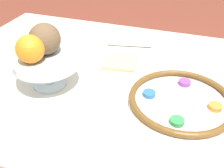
% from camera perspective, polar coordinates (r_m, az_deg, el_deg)
% --- Properties ---
extents(dining_table, '(1.43, 0.91, 0.75)m').
position_cam_1_polar(dining_table, '(1.18, 2.24, -14.05)').
color(dining_table, silver).
rests_on(dining_table, ground_plane).
extents(seder_plate, '(0.32, 0.32, 0.03)m').
position_cam_1_polar(seder_plate, '(0.83, 14.80, -3.50)').
color(seder_plate, silver).
rests_on(seder_plate, dining_table).
extents(fruit_stand, '(0.22, 0.22, 0.11)m').
position_cam_1_polar(fruit_stand, '(0.88, -14.06, 4.62)').
color(fruit_stand, silver).
rests_on(fruit_stand, dining_table).
extents(orange_fruit, '(0.09, 0.09, 0.09)m').
position_cam_1_polar(orange_fruit, '(0.82, -17.39, 7.26)').
color(orange_fruit, orange).
rests_on(orange_fruit, fruit_stand).
extents(coconut, '(0.10, 0.10, 0.10)m').
position_cam_1_polar(coconut, '(0.86, -14.43, 9.50)').
color(coconut, brown).
rests_on(coconut, fruit_stand).
extents(bread_plate, '(0.18, 0.18, 0.02)m').
position_cam_1_polar(bread_plate, '(1.00, 1.92, 4.54)').
color(bread_plate, beige).
rests_on(bread_plate, dining_table).
extents(napkin_roll, '(0.19, 0.08, 0.04)m').
position_cam_1_polar(napkin_roll, '(1.15, 4.01, 9.28)').
color(napkin_roll, white).
rests_on(napkin_roll, dining_table).
extents(spoon, '(0.17, 0.06, 0.01)m').
position_cam_1_polar(spoon, '(1.18, 5.93, 9.07)').
color(spoon, silver).
rests_on(spoon, dining_table).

